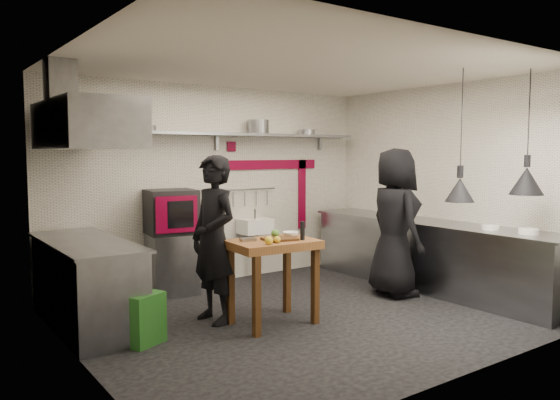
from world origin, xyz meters
TOP-DOWN VIEW (x-y plane):
  - floor at (0.00, 0.00)m, footprint 5.00×5.00m
  - ceiling at (0.00, 0.00)m, footprint 5.00×5.00m
  - wall_back at (0.00, 2.10)m, footprint 5.00×0.04m
  - wall_front at (0.00, -2.10)m, footprint 5.00×0.04m
  - wall_left at (-2.50, 0.00)m, footprint 0.04×4.20m
  - wall_right at (2.50, 0.00)m, footprint 0.04×4.20m
  - red_band_horiz at (0.95, 2.08)m, footprint 1.70×0.02m
  - red_band_vert at (1.55, 2.08)m, footprint 0.14×0.02m
  - red_tile_a at (0.25, 2.08)m, footprint 0.14×0.02m
  - red_tile_b at (-0.10, 2.08)m, footprint 0.14×0.02m
  - back_shelf at (0.00, 1.92)m, footprint 4.60×0.34m
  - shelf_bracket_left at (-1.90, 2.07)m, footprint 0.04×0.06m
  - shelf_bracket_mid at (0.00, 2.07)m, footprint 0.04×0.06m
  - shelf_bracket_right at (1.90, 2.07)m, footprint 0.04×0.06m
  - pan_far_left at (-1.25, 1.92)m, footprint 0.34×0.34m
  - pan_mid_left at (-1.10, 1.92)m, footprint 0.32×0.32m
  - stock_pot at (0.62, 1.92)m, footprint 0.37×0.37m
  - pan_right at (1.52, 1.92)m, footprint 0.32×0.32m
  - oven_stand at (-0.83, 1.79)m, footprint 0.67×0.62m
  - combi_oven at (-0.83, 1.80)m, footprint 0.69×0.66m
  - oven_door at (-0.91, 1.47)m, footprint 0.53×0.10m
  - oven_glass at (-0.86, 1.46)m, footprint 0.33×0.06m
  - hand_sink at (0.55, 1.92)m, footprint 0.46×0.34m
  - sink_tap at (0.55, 1.92)m, footprint 0.03×0.03m
  - sink_drain at (0.55, 1.88)m, footprint 0.06×0.06m
  - utensil_rail at (0.55, 2.06)m, footprint 0.90×0.02m
  - counter_right at (2.15, 0.00)m, footprint 0.70×3.80m
  - counter_right_top at (2.15, 0.00)m, footprint 0.76×3.90m
  - plate_stack at (2.12, -1.42)m, footprint 0.27×0.27m
  - small_bowl_right at (2.10, -0.95)m, footprint 0.21×0.21m
  - counter_left at (-2.15, 1.05)m, footprint 0.70×1.90m
  - counter_left_top at (-2.15, 1.05)m, footprint 0.76×2.00m
  - extractor_hood at (-2.10, 1.05)m, footprint 0.78×1.60m
  - hood_duct at (-2.35, 1.05)m, footprint 0.28×0.28m
  - green_bin at (-1.89, 0.23)m, footprint 0.49×0.49m
  - prep_table at (-0.47, -0.02)m, footprint 0.97×0.71m
  - cutting_board at (-0.42, -0.07)m, footprint 0.40×0.32m
  - pepper_mill at (-0.21, -0.20)m, footprint 0.06×0.06m
  - lemon_a at (-0.66, -0.23)m, footprint 0.12×0.12m
  - lemon_b at (-0.54, -0.21)m, footprint 0.08×0.08m
  - veg_ball at (-0.36, 0.09)m, footprint 0.11×0.11m
  - steel_tray at (-0.72, 0.08)m, footprint 0.18×0.14m
  - bowl at (-0.17, 0.06)m, footprint 0.22×0.22m
  - heat_lamp_near at (1.43, -0.98)m, footprint 0.39×0.39m
  - heat_lamp_far at (2.10, -1.39)m, footprint 0.48×0.48m
  - chef_left at (-0.96, 0.41)m, footprint 0.50×0.71m
  - chef_right at (1.51, 0.05)m, footprint 0.84×1.07m

SIDE VIEW (x-z plane):
  - floor at x=0.00m, z-range 0.00..0.00m
  - green_bin at x=-1.89m, z-range 0.00..0.50m
  - sink_drain at x=0.55m, z-range 0.01..0.67m
  - oven_stand at x=-0.83m, z-range 0.00..0.80m
  - counter_right at x=2.15m, z-range 0.00..0.90m
  - counter_left at x=-2.15m, z-range 0.00..0.90m
  - prep_table at x=-0.47m, z-range 0.00..0.92m
  - hand_sink at x=0.55m, z-range 0.67..0.89m
  - counter_right_top at x=2.15m, z-range 0.90..0.93m
  - counter_left_top at x=-2.15m, z-range 0.90..0.93m
  - chef_left at x=-0.96m, z-range 0.00..1.84m
  - cutting_board at x=-0.42m, z-range 0.92..0.94m
  - steel_tray at x=-0.72m, z-range 0.92..0.95m
  - bowl at x=-0.17m, z-range 0.92..0.98m
  - small_bowl_right at x=2.10m, z-range 0.93..0.98m
  - lemon_b at x=-0.54m, z-range 0.92..0.99m
  - chef_right at x=1.51m, z-range 0.00..1.92m
  - sink_tap at x=0.55m, z-range 0.89..1.03m
  - lemon_a at x=-0.66m, z-range 0.92..1.00m
  - plate_stack at x=2.12m, z-range 0.93..1.00m
  - veg_ball at x=-0.36m, z-range 0.92..1.02m
  - pepper_mill at x=-0.21m, z-range 0.92..1.12m
  - combi_oven at x=-0.83m, z-range 0.80..1.38m
  - oven_door at x=-0.91m, z-range 0.86..1.32m
  - oven_glass at x=-0.86m, z-range 0.92..1.26m
  - red_band_vert at x=1.55m, z-range 0.65..1.75m
  - utensil_rail at x=0.55m, z-range 1.31..1.33m
  - wall_back at x=0.00m, z-range 0.00..2.80m
  - wall_front at x=0.00m, z-range 0.00..2.80m
  - wall_left at x=-2.50m, z-range 0.00..2.80m
  - wall_right at x=2.50m, z-range 0.00..2.80m
  - red_band_horiz at x=0.95m, z-range 1.61..1.75m
  - red_tile_b at x=-0.10m, z-range 1.61..1.75m
  - red_tile_a at x=0.25m, z-range 1.88..2.02m
  - shelf_bracket_left at x=-1.90m, z-range 1.90..2.14m
  - shelf_bracket_mid at x=0.00m, z-range 1.90..2.14m
  - shelf_bracket_right at x=1.90m, z-range 1.90..2.14m
  - heat_lamp_near at x=1.43m, z-range 1.30..2.80m
  - heat_lamp_far at x=2.10m, z-range 1.38..2.80m
  - back_shelf at x=0.00m, z-range 2.10..2.14m
  - extractor_hood at x=-2.10m, z-range 1.90..2.40m
  - pan_mid_left at x=-1.10m, z-range 2.14..2.21m
  - pan_right at x=1.52m, z-range 2.14..2.22m
  - pan_far_left at x=-1.25m, z-range 2.14..2.23m
  - stock_pot at x=0.62m, z-range 2.14..2.34m
  - hood_duct at x=-2.35m, z-range 2.30..2.80m
  - ceiling at x=0.00m, z-range 2.80..2.80m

